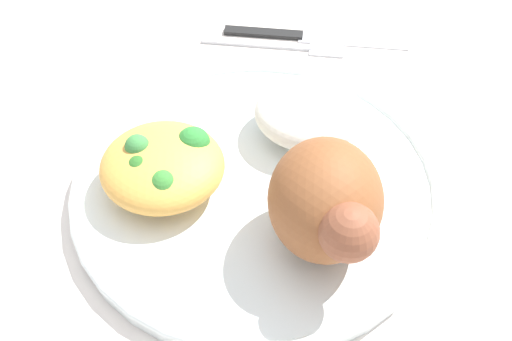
# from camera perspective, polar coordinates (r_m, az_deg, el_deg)

# --- Properties ---
(ground_plane) EXTENTS (2.00, 2.00, 0.00)m
(ground_plane) POSITION_cam_1_polar(r_m,az_deg,el_deg) (0.51, 0.00, -2.02)
(ground_plane) COLOR silver
(plate) EXTENTS (0.29, 0.29, 0.02)m
(plate) POSITION_cam_1_polar(r_m,az_deg,el_deg) (0.50, 0.00, -1.37)
(plate) COLOR white
(plate) RESTS_ON ground_plane
(roasted_chicken) EXTENTS (0.10, 0.08, 0.08)m
(roasted_chicken) POSITION_cam_1_polar(r_m,az_deg,el_deg) (0.43, 6.39, -2.84)
(roasted_chicken) COLOR brown
(roasted_chicken) RESTS_ON plate
(rice_pile) EXTENTS (0.08, 0.09, 0.04)m
(rice_pile) POSITION_cam_1_polar(r_m,az_deg,el_deg) (0.52, 4.78, 5.20)
(rice_pile) COLOR white
(rice_pile) RESTS_ON plate
(mac_cheese_with_broccoli) EXTENTS (0.09, 0.09, 0.04)m
(mac_cheese_with_broccoli) POSITION_cam_1_polar(r_m,az_deg,el_deg) (0.48, -8.33, 0.46)
(mac_cheese_with_broccoli) COLOR gold
(mac_cheese_with_broccoli) RESTS_ON plate
(fork) EXTENTS (0.03, 0.14, 0.01)m
(fork) POSITION_cam_1_polar(r_m,az_deg,el_deg) (0.65, 2.30, 11.16)
(fork) COLOR #B2B2B7
(fork) RESTS_ON ground_plane
(knife) EXTENTS (0.03, 0.19, 0.01)m
(knife) POSITION_cam_1_polar(r_m,az_deg,el_deg) (0.66, 3.73, 12.02)
(knife) COLOR black
(knife) RESTS_ON ground_plane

